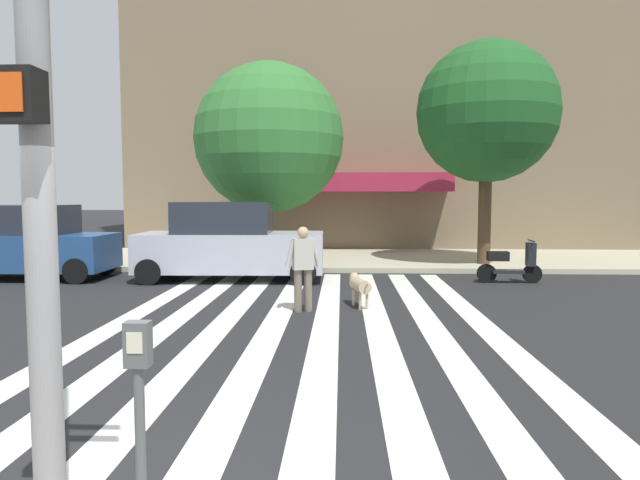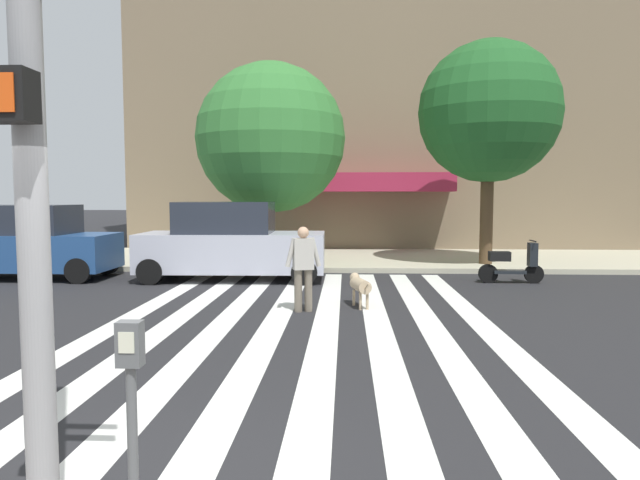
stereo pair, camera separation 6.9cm
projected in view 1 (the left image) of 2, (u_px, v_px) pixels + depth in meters
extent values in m
plane|color=#232326|center=(266.00, 319.00, 10.09)|extent=(160.00, 160.00, 0.00)
cube|color=#B7B198|center=(302.00, 259.00, 19.23)|extent=(80.00, 6.00, 0.15)
cube|color=silver|center=(129.00, 318.00, 10.19)|extent=(0.45, 11.77, 0.01)
cube|color=silver|center=(178.00, 318.00, 10.15)|extent=(0.45, 11.77, 0.01)
cube|color=silver|center=(227.00, 319.00, 10.12)|extent=(0.45, 11.77, 0.01)
cube|color=silver|center=(277.00, 319.00, 10.08)|extent=(0.45, 11.77, 0.01)
cube|color=silver|center=(327.00, 320.00, 10.04)|extent=(0.45, 11.77, 0.01)
cube|color=silver|center=(377.00, 320.00, 10.01)|extent=(0.45, 11.77, 0.01)
cube|color=silver|center=(427.00, 321.00, 9.97)|extent=(0.45, 11.77, 0.01)
cube|color=silver|center=(478.00, 321.00, 9.94)|extent=(0.45, 11.77, 0.01)
cube|color=#B12648|center=(365.00, 182.00, 21.33)|extent=(6.50, 1.60, 0.70)
cylinder|color=gray|center=(33.00, 47.00, 3.13)|extent=(0.18, 0.18, 5.80)
cube|color=black|center=(15.00, 95.00, 2.95)|extent=(0.28, 0.18, 0.28)
cube|color=#E54C14|center=(3.00, 92.00, 2.85)|extent=(0.20, 0.01, 0.20)
cylinder|color=#515456|center=(141.00, 460.00, 3.23)|extent=(0.06, 0.06, 1.10)
cube|color=#515456|center=(138.00, 344.00, 3.17)|extent=(0.14, 0.10, 0.26)
cube|color=beige|center=(134.00, 343.00, 3.12)|extent=(0.09, 0.01, 0.12)
cube|color=navy|center=(22.00, 252.00, 15.07)|extent=(4.74, 1.90, 0.96)
cube|color=#232833|center=(14.00, 219.00, 15.01)|extent=(2.93, 1.67, 0.78)
cylinder|color=black|center=(105.00, 263.00, 15.89)|extent=(0.66, 0.22, 0.66)
cylinder|color=black|center=(77.00, 271.00, 14.17)|extent=(0.66, 0.22, 0.66)
cube|color=#B0B3C3|center=(232.00, 252.00, 14.84)|extent=(4.89, 2.08, 1.00)
cube|color=#232833|center=(224.00, 217.00, 14.77)|extent=(2.51, 1.79, 0.82)
cylinder|color=black|center=(306.00, 263.00, 15.75)|extent=(0.67, 0.24, 0.66)
cylinder|color=black|center=(303.00, 272.00, 13.95)|extent=(0.67, 0.24, 0.66)
cylinder|color=black|center=(169.00, 263.00, 15.80)|extent=(0.67, 0.24, 0.66)
cylinder|color=black|center=(149.00, 272.00, 14.01)|extent=(0.67, 0.24, 0.66)
cylinder|color=black|center=(532.00, 274.00, 14.31)|extent=(0.48, 0.11, 0.48)
cylinder|color=black|center=(487.00, 273.00, 14.38)|extent=(0.48, 0.15, 0.48)
cube|color=black|center=(507.00, 272.00, 14.34)|extent=(0.81, 0.34, 0.08)
cube|color=black|center=(498.00, 256.00, 14.33)|extent=(0.53, 0.31, 0.24)
cube|color=black|center=(531.00, 254.00, 14.27)|extent=(0.21, 0.28, 0.60)
cylinder|color=black|center=(531.00, 241.00, 14.24)|extent=(0.05, 0.50, 0.04)
cylinder|color=#4C3823|center=(270.00, 221.00, 17.68)|extent=(0.25, 0.25, 2.60)
sphere|color=#337533|center=(269.00, 138.00, 17.48)|extent=(4.66, 4.66, 4.66)
cylinder|color=#4C3823|center=(485.00, 208.00, 17.13)|extent=(0.39, 0.39, 3.44)
sphere|color=#1E5623|center=(487.00, 112.00, 16.91)|extent=(4.26, 4.26, 4.26)
cylinder|color=#6B6051|center=(298.00, 291.00, 10.73)|extent=(0.18, 0.18, 0.82)
cylinder|color=#6B6051|center=(308.00, 290.00, 10.77)|extent=(0.18, 0.18, 0.82)
cube|color=#B2ADA3|center=(303.00, 254.00, 10.69)|extent=(0.43, 0.33, 0.60)
cylinder|color=#B2ADA3|center=(291.00, 253.00, 10.64)|extent=(0.24, 0.15, 0.57)
cylinder|color=#B2ADA3|center=(315.00, 252.00, 10.74)|extent=(0.24, 0.15, 0.57)
sphere|color=tan|center=(303.00, 232.00, 10.66)|extent=(0.27, 0.27, 0.22)
cylinder|color=tan|center=(360.00, 285.00, 11.15)|extent=(0.43, 0.72, 0.26)
sphere|color=tan|center=(354.00, 277.00, 11.54)|extent=(0.25, 0.25, 0.20)
cylinder|color=tan|center=(367.00, 286.00, 10.72)|extent=(0.10, 0.24, 0.16)
cylinder|color=tan|center=(353.00, 298.00, 11.38)|extent=(0.07, 0.07, 0.32)
cylinder|color=tan|center=(360.00, 297.00, 11.41)|extent=(0.07, 0.07, 0.32)
cylinder|color=tan|center=(360.00, 302.00, 10.92)|extent=(0.07, 0.07, 0.32)
cylinder|color=tan|center=(367.00, 302.00, 10.95)|extent=(0.07, 0.07, 0.32)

